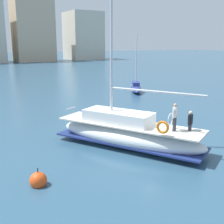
% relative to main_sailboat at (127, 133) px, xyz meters
% --- Properties ---
extents(ground_plane, '(400.00, 400.00, 0.00)m').
position_rel_main_sailboat_xyz_m(ground_plane, '(1.59, -0.49, -0.91)').
color(ground_plane, '#2D516B').
extents(main_sailboat, '(6.81, 9.54, 12.62)m').
position_rel_main_sailboat_xyz_m(main_sailboat, '(0.00, 0.00, 0.00)').
color(main_sailboat, white).
rests_on(main_sailboat, ground).
extents(moored_sloop_far, '(3.98, 5.50, 7.67)m').
position_rel_main_sailboat_xyz_m(moored_sloop_far, '(12.20, 16.86, -0.32)').
color(moored_sloop_far, navy).
rests_on(moored_sloop_far, ground).
extents(mooring_buoy, '(0.79, 0.79, 0.99)m').
position_rel_main_sailboat_xyz_m(mooring_buoy, '(-6.19, -2.27, -0.67)').
color(mooring_buoy, '#EA4C19').
rests_on(mooring_buoy, ground).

